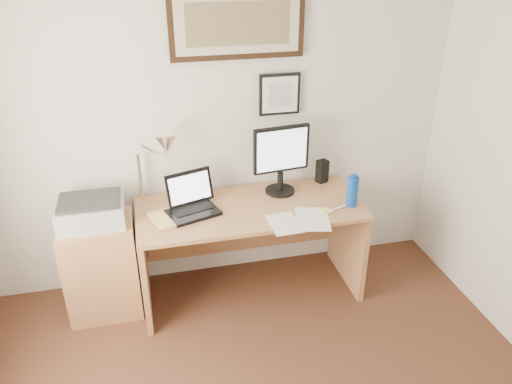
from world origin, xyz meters
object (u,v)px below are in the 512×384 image
object	(u,v)px
side_cabinet	(102,267)
desk	(248,229)
printer	(91,211)
book	(154,222)
lcd_monitor	(281,157)
water_bottle	(352,191)
laptop	(192,203)

from	to	relation	value
side_cabinet	desk	distance (m)	1.08
desk	printer	xyz separation A→B (m)	(-1.08, -0.02, 0.30)
book	desk	xyz separation A→B (m)	(0.68, 0.17, -0.24)
desk	lcd_monitor	distance (m)	0.60
side_cabinet	water_bottle	xyz separation A→B (m)	(1.78, -0.20, 0.50)
laptop	lcd_monitor	distance (m)	0.73
water_bottle	laptop	xyz separation A→B (m)	(-1.12, 0.18, -0.05)
book	desk	bearing A→B (deg)	13.85
lcd_monitor	book	bearing A→B (deg)	-165.53
lcd_monitor	water_bottle	bearing A→B (deg)	-35.30
book	desk	size ratio (longest dim) A/B	0.16
book	printer	xyz separation A→B (m)	(-0.40, 0.14, 0.06)
desk	printer	distance (m)	1.12
side_cabinet	book	distance (m)	0.57
water_bottle	laptop	bearing A→B (deg)	170.72
side_cabinet	laptop	world-z (taller)	laptop
side_cabinet	book	size ratio (longest dim) A/B	2.89
printer	lcd_monitor	bearing A→B (deg)	4.27
water_bottle	laptop	size ratio (longest dim) A/B	0.56
laptop	water_bottle	bearing A→B (deg)	-9.28
side_cabinet	laptop	xyz separation A→B (m)	(0.66, -0.02, 0.44)
side_cabinet	printer	size ratio (longest dim) A/B	1.66
side_cabinet	water_bottle	size ratio (longest dim) A/B	3.28
desk	lcd_monitor	xyz separation A→B (m)	(0.27, 0.08, 0.53)
water_bottle	laptop	world-z (taller)	laptop
lcd_monitor	printer	bearing A→B (deg)	-175.73
side_cabinet	desk	size ratio (longest dim) A/B	0.46
side_cabinet	lcd_monitor	world-z (taller)	lcd_monitor
side_cabinet	printer	bearing A→B (deg)	132.96
side_cabinet	printer	xyz separation A→B (m)	(-0.01, 0.01, 0.45)
water_bottle	printer	xyz separation A→B (m)	(-1.79, 0.21, -0.04)
desk	printer	bearing A→B (deg)	-178.77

